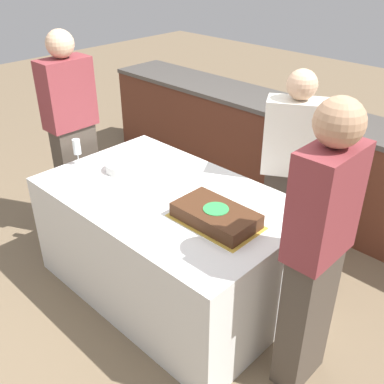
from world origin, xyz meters
The scene contains 10 objects.
ground_plane centered at (0.00, 0.00, 0.00)m, with size 14.00×14.00×0.00m, color #7A664C.
back_counter centered at (0.00, 1.60, 0.46)m, with size 4.40×0.58×0.92m.
dining_table centered at (0.00, 0.00, 0.38)m, with size 1.69×1.06×0.77m.
cake centered at (0.44, -0.03, 0.81)m, with size 0.52×0.32×0.09m.
plate_stack centered at (-0.47, 0.00, 0.80)m, with size 0.22×0.22×0.06m.
wine_glass centered at (-0.77, -0.15, 0.90)m, with size 0.07×0.07×0.19m.
side_plate_near_cake centered at (0.47, 0.26, 0.77)m, with size 0.17×0.17×0.00m.
person_cutting_cake centered at (0.44, 0.75, 0.77)m, with size 0.45×0.38×1.50m.
person_seated_left centered at (-1.06, 0.00, 0.85)m, with size 0.20×0.38×1.65m.
person_seated_right centered at (1.06, 0.00, 0.87)m, with size 0.22×0.37×1.65m.
Camera 1 is at (1.84, -1.67, 2.21)m, focal length 42.00 mm.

